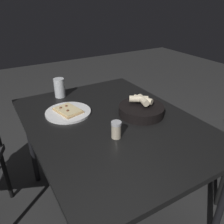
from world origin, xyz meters
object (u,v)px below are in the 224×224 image
(pizza_plate, at_px, (68,112))
(bread_basket, at_px, (141,109))
(pepper_shaker, at_px, (116,131))
(beer_glass, at_px, (60,89))
(dining_table, at_px, (112,129))

(pizza_plate, bearing_deg, bread_basket, 148.05)
(pizza_plate, height_order, pepper_shaker, pepper_shaker)
(pizza_plate, distance_m, pepper_shaker, 0.39)
(bread_basket, xyz_separation_m, beer_glass, (0.33, -0.50, 0.02))
(bread_basket, relative_size, pepper_shaker, 3.05)
(bread_basket, bearing_deg, dining_table, -6.93)
(bread_basket, distance_m, pepper_shaker, 0.29)
(pepper_shaker, bearing_deg, bread_basket, -152.05)
(pepper_shaker, bearing_deg, beer_glass, -83.38)
(pepper_shaker, bearing_deg, dining_table, -112.85)
(dining_table, bearing_deg, pizza_plate, -48.74)
(bread_basket, relative_size, beer_glass, 2.04)
(dining_table, relative_size, bread_basket, 4.39)
(dining_table, xyz_separation_m, beer_glass, (0.14, -0.48, 0.12))
(beer_glass, bearing_deg, dining_table, 106.40)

